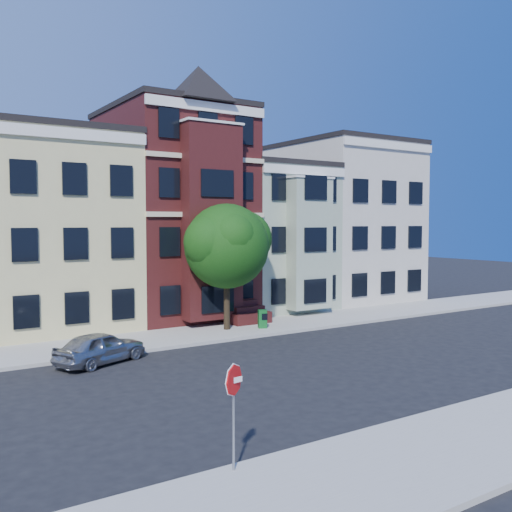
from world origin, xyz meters
TOP-DOWN VIEW (x-y plane):
  - ground at (0.00, 0.00)m, footprint 120.00×120.00m
  - far_sidewalk at (0.00, 8.00)m, footprint 60.00×4.00m
  - house_yellow at (-7.00, 14.50)m, footprint 7.00×9.00m
  - house_brown at (0.00, 14.50)m, footprint 7.00×9.00m
  - house_green at (6.50, 14.50)m, footprint 6.00×9.00m
  - house_cream at (13.50, 14.50)m, footprint 8.00×9.00m
  - street_tree at (0.03, 8.08)m, footprint 7.80×7.80m
  - parked_car at (-7.43, 5.20)m, footprint 4.11×2.88m
  - newspaper_box at (1.74, 7.39)m, footprint 0.53×0.51m
  - stop_sign at (-8.18, -6.30)m, footprint 0.74×0.21m

SIDE VIEW (x-z plane):
  - ground at x=0.00m, z-range 0.00..0.00m
  - far_sidewalk at x=0.00m, z-range 0.00..0.15m
  - newspaper_box at x=1.74m, z-range 0.15..1.09m
  - parked_car at x=-7.43m, z-range 0.00..1.30m
  - stop_sign at x=-8.18m, z-range 0.15..2.83m
  - street_tree at x=0.03m, z-range 0.15..8.04m
  - house_green at x=6.50m, z-range 0.00..9.00m
  - house_yellow at x=-7.00m, z-range 0.00..10.00m
  - house_cream at x=13.50m, z-range 0.00..11.00m
  - house_brown at x=0.00m, z-range 0.00..12.00m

